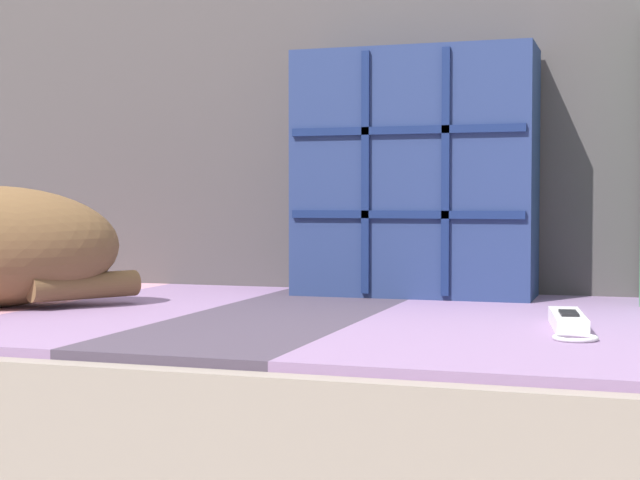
{
  "coord_description": "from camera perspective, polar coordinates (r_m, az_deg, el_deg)",
  "views": [
    {
      "loc": [
        0.33,
        -1.18,
        0.58
      ],
      "look_at": [
        -0.06,
        0.01,
        0.52
      ],
      "focal_mm": 55.0,
      "sensor_mm": 36.0,
      "label": 1
    }
  ],
  "objects": [
    {
      "name": "sofa_backrest",
      "position": [
        1.7,
        6.78,
        6.46
      ],
      "size": [
        1.97,
        0.14,
        0.55
      ],
      "color": "#474242",
      "rests_on": "couch"
    },
    {
      "name": "throw_pillow_quilted",
      "position": [
        1.56,
        5.52,
        3.87
      ],
      "size": [
        0.38,
        0.14,
        0.39
      ],
      "color": "navy",
      "rests_on": "couch"
    },
    {
      "name": "couch",
      "position": [
        1.37,
        3.46,
        -13.21
      ],
      "size": [
        2.01,
        0.92,
        0.42
      ],
      "color": "gray",
      "rests_on": "ground_plane"
    },
    {
      "name": "game_remote_near",
      "position": [
        1.19,
        14.25,
        -4.64
      ],
      "size": [
        0.07,
        0.2,
        0.02
      ],
      "color": "white",
      "rests_on": "couch"
    }
  ]
}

